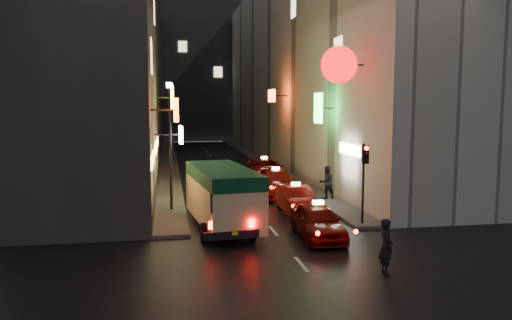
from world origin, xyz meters
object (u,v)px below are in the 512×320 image
taxi_near (318,219)px  pedestrian_crossing (386,243)px  traffic_light (365,166)px  minibus (222,191)px  lamp_post (170,137)px

taxi_near → pedestrian_crossing: 4.53m
taxi_near → traffic_light: size_ratio=1.44×
taxi_near → traffic_light: 3.42m
taxi_near → traffic_light: bearing=29.1°
minibus → pedestrian_crossing: minibus is taller
taxi_near → lamp_post: 8.73m
traffic_light → lamp_post: lamp_post is taller
traffic_light → lamp_post: bearing=151.1°
taxi_near → pedestrian_crossing: (0.85, -4.44, 0.21)m
minibus → lamp_post: size_ratio=1.02×
pedestrian_crossing → traffic_light: bearing=-12.9°
minibus → taxi_near: (3.58, -2.12, -0.87)m
traffic_light → taxi_near: bearing=-150.9°
minibus → lamp_post: lamp_post is taller
minibus → pedestrian_crossing: size_ratio=3.17×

